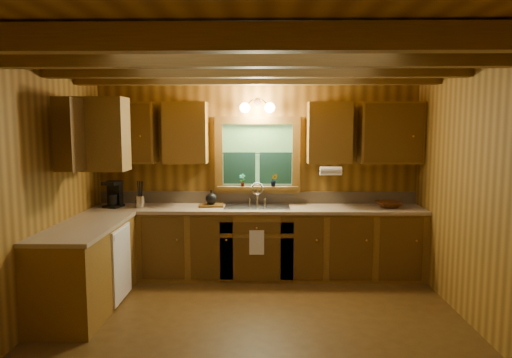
{
  "coord_description": "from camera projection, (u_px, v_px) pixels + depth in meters",
  "views": [
    {
      "loc": [
        0.09,
        -4.28,
        1.93
      ],
      "look_at": [
        0.0,
        0.8,
        1.35
      ],
      "focal_mm": 32.78,
      "sensor_mm": 36.0,
      "label": 1
    }
  ],
  "objects": [
    {
      "name": "coffee_maker",
      "position": [
        114.0,
        194.0,
        5.95
      ],
      "size": [
        0.19,
        0.24,
        0.33
      ],
      "rotation": [
        0.0,
        0.0,
        -0.29
      ],
      "color": "black",
      "rests_on": "countertop"
    },
    {
      "name": "wicker_basket",
      "position": [
        389.0,
        204.0,
        5.9
      ],
      "size": [
        0.35,
        0.35,
        0.08
      ],
      "primitive_type": "imported",
      "rotation": [
        0.0,
        0.0,
        0.08
      ],
      "color": "#48230C",
      "rests_on": "countertop"
    },
    {
      "name": "dishwasher_panel",
      "position": [
        122.0,
        263.0,
        5.12
      ],
      "size": [
        0.02,
        0.6,
        0.8
      ],
      "primitive_type": "cube",
      "color": "white",
      "rests_on": "base_cabinets"
    },
    {
      "name": "window",
      "position": [
        257.0,
        156.0,
        6.15
      ],
      "size": [
        1.12,
        0.08,
        1.0
      ],
      "color": "brown",
      "rests_on": "room"
    },
    {
      "name": "teakettle",
      "position": [
        211.0,
        199.0,
        5.98
      ],
      "size": [
        0.15,
        0.15,
        0.18
      ],
      "rotation": [
        0.0,
        0.0,
        0.28
      ],
      "color": "black",
      "rests_on": "cutting_board"
    },
    {
      "name": "sink",
      "position": [
        257.0,
        210.0,
        5.96
      ],
      "size": [
        0.82,
        0.48,
        0.43
      ],
      "color": "silver",
      "rests_on": "countertop"
    },
    {
      "name": "ceiling_beams",
      "position": [
        254.0,
        63.0,
        4.19
      ],
      "size": [
        4.2,
        2.54,
        0.18
      ],
      "color": "brown",
      "rests_on": "room"
    },
    {
      "name": "base_cabinets",
      "position": [
        216.0,
        249.0,
        5.7
      ],
      "size": [
        4.2,
        2.22,
        0.86
      ],
      "color": "brown",
      "rests_on": "ground"
    },
    {
      "name": "upper_cabinets",
      "position": [
        211.0,
        133.0,
        5.68
      ],
      "size": [
        4.19,
        1.77,
        0.78
      ],
      "color": "brown",
      "rests_on": "room"
    },
    {
      "name": "cutting_board",
      "position": [
        211.0,
        205.0,
        5.99
      ],
      "size": [
        0.33,
        0.25,
        0.03
      ],
      "primitive_type": "cube",
      "rotation": [
        0.0,
        0.0,
        0.09
      ],
      "color": "#523611",
      "rests_on": "countertop"
    },
    {
      "name": "wall_sconce",
      "position": [
        257.0,
        107.0,
        5.96
      ],
      "size": [
        0.45,
        0.21,
        0.17
      ],
      "color": "black",
      "rests_on": "room"
    },
    {
      "name": "potted_plant_right",
      "position": [
        274.0,
        180.0,
        6.1
      ],
      "size": [
        0.1,
        0.09,
        0.16
      ],
      "primitive_type": "imported",
      "rotation": [
        0.0,
        0.0,
        -0.16
      ],
      "color": "#523611",
      "rests_on": "window_sill"
    },
    {
      "name": "room",
      "position": [
        254.0,
        194.0,
        4.32
      ],
      "size": [
        4.2,
        4.2,
        4.2
      ],
      "color": "#4D3412",
      "rests_on": "ground"
    },
    {
      "name": "paper_towel_roll",
      "position": [
        331.0,
        171.0,
        5.82
      ],
      "size": [
        0.27,
        0.11,
        0.11
      ],
      "primitive_type": "cylinder",
      "rotation": [
        0.0,
        1.57,
        0.0
      ],
      "color": "white",
      "rests_on": "upper_cabinets"
    },
    {
      "name": "potted_plant_left",
      "position": [
        242.0,
        180.0,
        6.12
      ],
      "size": [
        0.1,
        0.07,
        0.17
      ],
      "primitive_type": "imported",
      "rotation": [
        0.0,
        0.0,
        -0.2
      ],
      "color": "#523611",
      "rests_on": "window_sill"
    },
    {
      "name": "countertop",
      "position": [
        217.0,
        213.0,
        5.66
      ],
      "size": [
        4.2,
        2.24,
        0.04
      ],
      "color": "tan",
      "rests_on": "base_cabinets"
    },
    {
      "name": "utensil_crock",
      "position": [
        140.0,
        201.0,
        5.9
      ],
      "size": [
        0.12,
        0.12,
        0.34
      ],
      "rotation": [
        0.0,
        0.0,
        0.04
      ],
      "color": "silver",
      "rests_on": "countertop"
    },
    {
      "name": "dish_towel",
      "position": [
        257.0,
        243.0,
        5.67
      ],
      "size": [
        0.18,
        0.01,
        0.3
      ],
      "primitive_type": "cube",
      "color": "white",
      "rests_on": "base_cabinets"
    },
    {
      "name": "window_sill",
      "position": [
        257.0,
        188.0,
        6.15
      ],
      "size": [
        1.06,
        0.14,
        0.04
      ],
      "primitive_type": "cube",
      "color": "brown",
      "rests_on": "room"
    },
    {
      "name": "backsplash",
      "position": [
        257.0,
        197.0,
        6.23
      ],
      "size": [
        4.2,
        0.02,
        0.16
      ],
      "primitive_type": "cube",
      "color": "tan",
      "rests_on": "room"
    }
  ]
}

